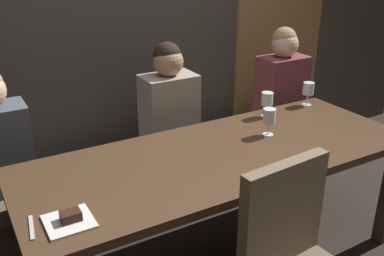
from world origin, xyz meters
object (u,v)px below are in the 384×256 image
wine_glass_center_back (308,90)px  dessert_plate (70,219)px  fork_on_table (32,227)px  diner_bearded (169,101)px  wine_glass_end_right (267,99)px  diner_far_end (282,81)px  banquette_bench (166,179)px  wine_glass_near_left (269,117)px  dining_table (222,167)px

wine_glass_center_back → dessert_plate: 1.92m
wine_glass_center_back → fork_on_table: (-1.97, -0.52, -0.11)m
wine_glass_center_back → fork_on_table: wine_glass_center_back is taller
diner_bearded → wine_glass_end_right: 0.65m
diner_far_end → fork_on_table: 2.21m
diner_bearded → diner_far_end: (0.95, -0.04, 0.01)m
diner_far_end → fork_on_table: bearing=-157.0°
banquette_bench → wine_glass_end_right: (0.55, -0.39, 0.63)m
wine_glass_center_back → dessert_plate: wine_glass_center_back is taller
banquette_bench → wine_glass_near_left: (0.37, -0.64, 0.62)m
wine_glass_end_right → wine_glass_center_back: bearing=4.2°
wine_glass_end_right → fork_on_table: 1.67m
wine_glass_end_right → diner_far_end: bearing=39.7°
banquette_bench → fork_on_table: bearing=-139.4°
diner_bearded → wine_glass_near_left: size_ratio=4.63×
wine_glass_near_left → diner_far_end: bearing=44.3°
wine_glass_near_left → dessert_plate: size_ratio=0.86×
dining_table → diner_far_end: (0.99, 0.68, 0.16)m
diner_far_end → wine_glass_near_left: 0.88m
dining_table → wine_glass_center_back: size_ratio=13.41×
diner_far_end → wine_glass_center_back: 0.35m
banquette_bench → wine_glass_center_back: 1.18m
diner_far_end → dining_table: bearing=-145.8°
banquette_bench → wine_glass_end_right: 0.92m
diner_bearded → wine_glass_end_right: (0.51, -0.41, 0.05)m
wine_glass_near_left → dessert_plate: bearing=-167.1°
diner_bearded → wine_glass_center_back: (0.89, -0.38, 0.04)m
wine_glass_near_left → fork_on_table: wine_glass_near_left is taller
fork_on_table → diner_far_end: bearing=31.1°
dessert_plate → fork_on_table: dessert_plate is taller
wine_glass_end_right → dessert_plate: wine_glass_end_right is taller
dessert_plate → wine_glass_end_right: bearing=20.2°
diner_bearded → diner_far_end: diner_far_end is taller
banquette_bench → dessert_plate: 1.39m
dining_table → banquette_bench: size_ratio=0.88×
banquette_bench → dessert_plate: size_ratio=13.16×
wine_glass_near_left → dessert_plate: wine_glass_near_left is taller
wine_glass_center_back → fork_on_table: size_ratio=0.96×
diner_far_end → wine_glass_near_left: size_ratio=4.73×
wine_glass_end_right → diner_bearded: bearing=141.3°
banquette_bench → fork_on_table: 1.46m
dining_table → wine_glass_end_right: wine_glass_end_right is taller
dessert_plate → fork_on_table: (-0.14, 0.04, -0.01)m
dining_table → diner_bearded: diner_bearded is taller
dining_table → wine_glass_end_right: size_ratio=13.41×
dining_table → wine_glass_near_left: size_ratio=13.41×
banquette_bench → wine_glass_end_right: bearing=-35.7°
wine_glass_end_right → fork_on_table: (-1.59, -0.49, -0.11)m
fork_on_table → dining_table: bearing=18.4°
wine_glass_near_left → wine_glass_end_right: bearing=53.2°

